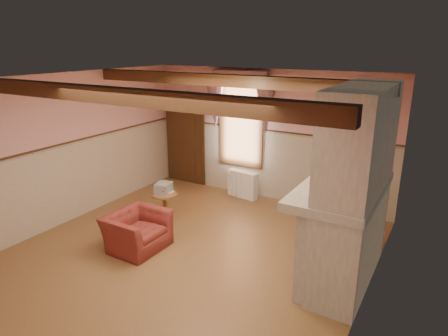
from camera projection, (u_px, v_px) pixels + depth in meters
The scene contains 25 objects.
floor at pixel (187, 254), 6.53m from camera, with size 5.50×6.00×0.01m, color brown.
ceiling at pixel (182, 80), 5.69m from camera, with size 5.50×6.00×0.01m, color silver.
wall_back at pixel (266, 135), 8.58m from camera, with size 5.50×0.02×2.80m, color #D09092.
wall_left at pixel (64, 150), 7.44m from camera, with size 0.02×6.00×2.80m, color #D09092.
wall_right at pixel (371, 209), 4.78m from camera, with size 0.02×6.00×2.80m, color #D09092.
wainscot at pixel (186, 212), 6.31m from camera, with size 5.50×6.00×1.50m, color #BDAC98, non-canonical shape.
chair_rail at pixel (184, 167), 6.08m from camera, with size 5.50×6.00×0.08m, color black, non-canonical shape.
firebox at pixel (320, 244), 5.92m from camera, with size 0.20×0.95×0.90m, color black.
armchair at pixel (137, 231), 6.64m from camera, with size 0.95×0.83×0.62m, color maroon.
side_table at pixel (165, 207), 7.72m from camera, with size 0.51×0.51×0.55m, color brown.
book_stack at pixel (163, 188), 7.63m from camera, with size 0.26×0.32×0.20m, color #B7AD8C.
radiator at pixel (243, 184), 8.85m from camera, with size 0.70×0.18×0.60m, color white.
bowl at pixel (341, 185), 5.44m from camera, with size 0.32×0.32×0.08m, color brown.
mantel_clock at pixel (356, 164), 6.15m from camera, with size 0.14×0.24×0.20m, color black.
oil_lamp at pixel (348, 170), 5.72m from camera, with size 0.11×0.11×0.28m, color #BD8335.
candle_red at pixel (329, 195), 4.95m from camera, with size 0.06×0.06×0.16m, color maroon.
jar_yellow at pixel (336, 189), 5.22m from camera, with size 0.06×0.06×0.12m, color #C78B23.
fireplace at pixel (355, 189), 5.43m from camera, with size 0.85×2.00×2.80m, color gray.
mantel at pixel (342, 190), 5.53m from camera, with size 1.05×2.05×0.12m, color gray.
overmantel_mirror at pixel (332, 145), 5.44m from camera, with size 0.06×1.44×1.04m, color silver.
door at pixel (186, 140), 9.65m from camera, with size 1.10×0.10×2.10m, color black.
window at pixel (241, 121), 8.77m from camera, with size 1.06×0.08×2.02m, color white.
window_drapes at pixel (240, 94), 8.51m from camera, with size 1.30×0.14×1.40m, color gray.
ceiling_beam_front at pixel (122, 96), 4.73m from camera, with size 5.50×0.18×0.20m, color black.
ceiling_beam_back at pixel (224, 80), 6.71m from camera, with size 5.50×0.18×0.20m, color black.
Camera 1 is at (3.46, -4.70, 3.31)m, focal length 32.00 mm.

